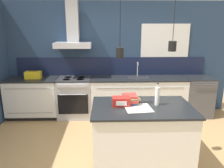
% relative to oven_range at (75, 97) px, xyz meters
% --- Properties ---
extents(ground_plane, '(16.00, 16.00, 0.00)m').
position_rel_oven_range_xyz_m(ground_plane, '(0.85, -1.69, -0.46)').
color(ground_plane, tan).
rests_on(ground_plane, ground).
extents(wall_back, '(5.60, 2.20, 2.60)m').
position_rel_oven_range_xyz_m(wall_back, '(0.80, 0.32, 0.90)').
color(wall_back, navy).
rests_on(wall_back, ground_plane).
extents(counter_run_left, '(1.15, 0.64, 0.91)m').
position_rel_oven_range_xyz_m(counter_run_left, '(-0.95, 0.01, 0.01)').
color(counter_run_left, black).
rests_on(counter_run_left, ground_plane).
extents(counter_run_sink, '(2.17, 0.64, 1.24)m').
position_rel_oven_range_xyz_m(counter_run_sink, '(1.46, 0.01, 0.01)').
color(counter_run_sink, black).
rests_on(counter_run_sink, ground_plane).
extents(oven_range, '(0.76, 0.66, 0.91)m').
position_rel_oven_range_xyz_m(oven_range, '(0.00, 0.00, 0.00)').
color(oven_range, '#B5B5BA').
rests_on(oven_range, ground_plane).
extents(dishwasher, '(0.62, 0.65, 0.91)m').
position_rel_oven_range_xyz_m(dishwasher, '(2.84, 0.00, -0.00)').
color(dishwasher, '#4C4C51').
rests_on(dishwasher, ground_plane).
extents(kitchen_island, '(1.47, 0.94, 0.91)m').
position_rel_oven_range_xyz_m(kitchen_island, '(1.24, -1.81, 0.00)').
color(kitchen_island, black).
rests_on(kitchen_island, ground_plane).
extents(bottle_on_island, '(0.07, 0.07, 0.34)m').
position_rel_oven_range_xyz_m(bottle_on_island, '(1.47, -1.77, 0.60)').
color(bottle_on_island, silver).
rests_on(bottle_on_island, kitchen_island).
extents(book_stack, '(0.26, 0.35, 0.13)m').
position_rel_oven_range_xyz_m(book_stack, '(1.09, -1.66, 0.52)').
color(book_stack, '#335684').
rests_on(book_stack, kitchen_island).
extents(red_supply_box, '(0.25, 0.18, 0.13)m').
position_rel_oven_range_xyz_m(red_supply_box, '(0.93, -1.77, 0.52)').
color(red_supply_box, red).
rests_on(red_supply_box, kitchen_island).
extents(paper_pile, '(0.40, 0.39, 0.01)m').
position_rel_oven_range_xyz_m(paper_pile, '(1.17, -1.90, 0.46)').
color(paper_pile, silver).
rests_on(paper_pile, kitchen_island).
extents(yellow_toolbox, '(0.34, 0.18, 0.19)m').
position_rel_oven_range_xyz_m(yellow_toolbox, '(-0.91, 0.00, 0.54)').
color(yellow_toolbox, gold).
rests_on(yellow_toolbox, counter_run_left).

